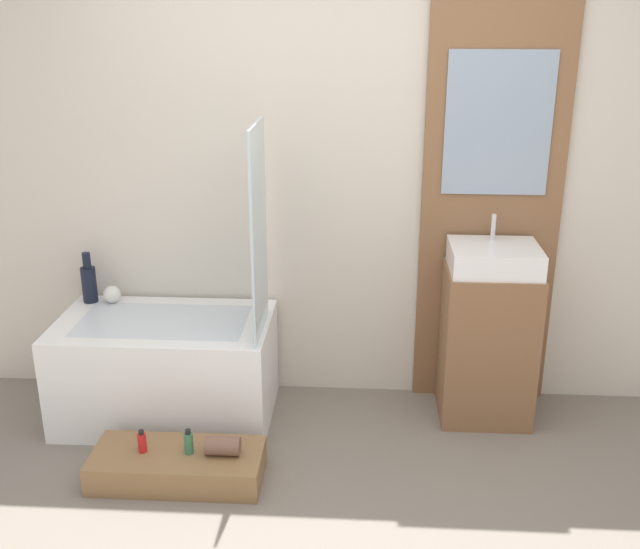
% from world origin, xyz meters
% --- Properties ---
extents(wall_tiled_back, '(4.20, 0.06, 2.60)m').
position_xyz_m(wall_tiled_back, '(0.00, 1.58, 1.30)').
color(wall_tiled_back, beige).
rests_on(wall_tiled_back, ground_plane).
extents(wall_wood_accent, '(0.73, 0.04, 2.60)m').
position_xyz_m(wall_wood_accent, '(0.81, 1.53, 1.32)').
color(wall_wood_accent, brown).
rests_on(wall_wood_accent, ground_plane).
extents(bathtub, '(1.12, 0.67, 0.56)m').
position_xyz_m(bathtub, '(-0.90, 1.20, 0.28)').
color(bathtub, white).
rests_on(bathtub, ground_plane).
extents(glass_shower_screen, '(0.01, 0.47, 1.04)m').
position_xyz_m(glass_shower_screen, '(-0.37, 1.12, 1.08)').
color(glass_shower_screen, silver).
rests_on(glass_shower_screen, bathtub).
extents(wooden_step_bench, '(0.80, 0.35, 0.14)m').
position_xyz_m(wooden_step_bench, '(-0.71, 0.61, 0.07)').
color(wooden_step_bench, olive).
rests_on(wooden_step_bench, ground_plane).
extents(vanity_cabinet, '(0.47, 0.40, 0.84)m').
position_xyz_m(vanity_cabinet, '(0.81, 1.31, 0.42)').
color(vanity_cabinet, brown).
rests_on(vanity_cabinet, ground_plane).
extents(sink, '(0.45, 0.37, 0.27)m').
position_xyz_m(sink, '(0.81, 1.31, 0.90)').
color(sink, white).
rests_on(sink, vanity_cabinet).
extents(vase_tall_dark, '(0.08, 0.08, 0.29)m').
position_xyz_m(vase_tall_dark, '(-1.37, 1.44, 0.67)').
color(vase_tall_dark, black).
rests_on(vase_tall_dark, bathtub).
extents(vase_round_light, '(0.10, 0.10, 0.10)m').
position_xyz_m(vase_round_light, '(-1.25, 1.43, 0.61)').
color(vase_round_light, silver).
rests_on(vase_round_light, bathtub).
extents(bottle_soap_primary, '(0.04, 0.04, 0.11)m').
position_xyz_m(bottle_soap_primary, '(-0.88, 0.61, 0.19)').
color(bottle_soap_primary, red).
rests_on(bottle_soap_primary, wooden_step_bench).
extents(bottle_soap_secondary, '(0.04, 0.04, 0.13)m').
position_xyz_m(bottle_soap_secondary, '(-0.65, 0.61, 0.20)').
color(bottle_soap_secondary, '#38704C').
rests_on(bottle_soap_secondary, wooden_step_bench).
extents(towel_roll, '(0.16, 0.09, 0.09)m').
position_xyz_m(towel_roll, '(-0.49, 0.61, 0.19)').
color(towel_roll, brown).
rests_on(towel_roll, wooden_step_bench).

